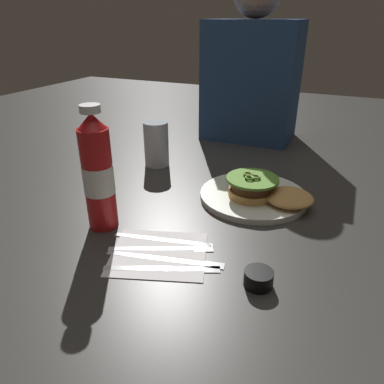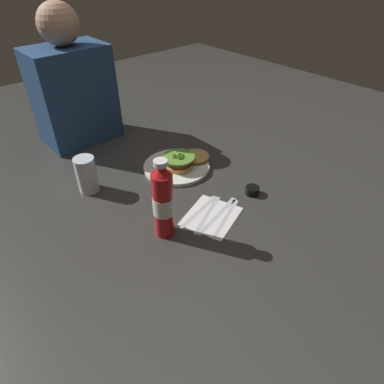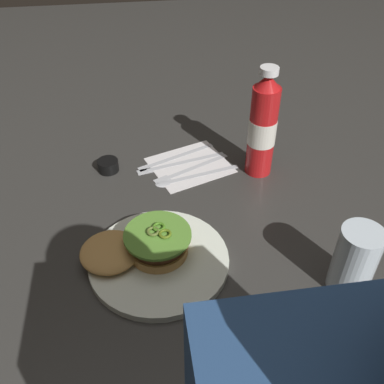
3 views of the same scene
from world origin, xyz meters
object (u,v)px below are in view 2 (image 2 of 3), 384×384
burger_sandwich (185,159)px  napkin (211,216)px  butter_knife (220,212)px  water_glass (87,175)px  steak_knife (227,215)px  dinner_plate (177,167)px  condiment_cup (252,190)px  spoon_utensil (204,206)px  diner_person (72,87)px  fork_utensil (209,210)px  ketchup_bottle (163,202)px

burger_sandwich → napkin: burger_sandwich is taller
burger_sandwich → butter_knife: size_ratio=0.93×
water_glass → napkin: bearing=-60.5°
butter_knife → steak_knife: bearing=-73.2°
dinner_plate → butter_knife: (-0.07, -0.30, -0.00)m
dinner_plate → napkin: dinner_plate is taller
dinner_plate → water_glass: bearing=162.9°
burger_sandwich → condiment_cup: 0.29m
steak_knife → water_glass: bearing=121.5°
burger_sandwich → butter_knife: 0.30m
spoon_utensil → diner_person: size_ratio=0.37×
napkin → spoon_utensil: bearing=73.2°
napkin → fork_utensil: (0.01, 0.02, 0.00)m
burger_sandwich → ketchup_bottle: 0.37m
steak_knife → fork_utensil: same height
condiment_cup → spoon_utensil: bearing=161.7°
water_glass → spoon_utensil: water_glass is taller
ketchup_bottle → dinner_plate: bearing=44.7°
steak_knife → spoon_utensil: same height
ketchup_bottle → water_glass: (-0.07, 0.34, -0.05)m
spoon_utensil → napkin: bearing=-106.8°
condiment_cup → water_glass: bearing=135.8°
dinner_plate → condiment_cup: 0.31m
dinner_plate → water_glass: (-0.32, 0.10, 0.06)m
burger_sandwich → butter_knife: bearing=-109.1°
butter_knife → fork_utensil: size_ratio=1.16×
fork_utensil → spoon_utensil: 0.03m
dinner_plate → fork_utensil: size_ratio=1.36×
ketchup_bottle → napkin: 0.20m
condiment_cup → steak_knife: condiment_cup is taller
condiment_cup → butter_knife: bearing=179.7°
condiment_cup → dinner_plate: bearing=107.0°
condiment_cup → steak_knife: (-0.15, -0.02, -0.01)m
butter_knife → spoon_utensil: bearing=106.2°
condiment_cup → fork_utensil: size_ratio=0.26×
burger_sandwich → steak_knife: size_ratio=1.04×
fork_utensil → water_glass: bearing=122.4°
fork_utensil → ketchup_bottle: bearing=173.1°
dinner_plate → spoon_utensil: bearing=-109.0°
ketchup_bottle → condiment_cup: ketchup_bottle is taller
dinner_plate → napkin: 0.31m
steak_knife → butter_knife: (-0.01, 0.02, 0.00)m
dinner_plate → steak_knife: (-0.06, -0.32, -0.00)m
dinner_plate → steak_knife: dinner_plate is taller
water_glass → steak_knife: (0.26, -0.42, -0.06)m
ketchup_bottle → condiment_cup: 0.36m
condiment_cup → butter_knife: (-0.16, 0.00, -0.01)m
dinner_plate → condiment_cup: bearing=-73.0°
fork_utensil → diner_person: 0.77m
steak_knife → butter_knife: bearing=106.8°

